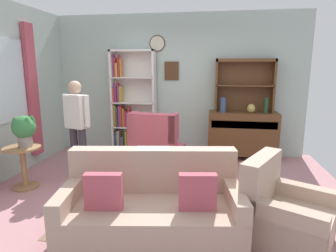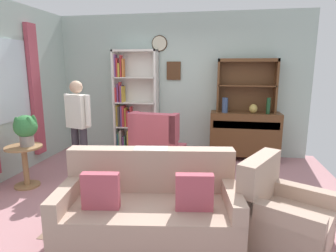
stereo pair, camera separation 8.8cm
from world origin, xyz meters
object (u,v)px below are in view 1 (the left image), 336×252
potted_plant_large (24,129)px  person_reading (77,122)px  vase_round (251,108)px  armchair_floral (284,217)px  bookshelf (130,106)px  bottle_wine (266,105)px  sideboard (242,133)px  plant_stand (23,163)px  sideboard_hutch (245,78)px  book_stack (197,169)px  coffee_table (189,178)px  wingback_chair (156,151)px  couch_floral (152,210)px  vase_tall (223,105)px

potted_plant_large → person_reading: (0.56, 0.51, 0.01)m
vase_round → armchair_floral: vase_round is taller
bookshelf → bottle_wine: size_ratio=7.06×
vase_round → bottle_wine: bearing=-4.9°
sideboard → plant_stand: 3.83m
sideboard_hutch → book_stack: 2.52m
bookshelf → vase_round: (2.39, -0.15, 0.02)m
coffee_table → book_stack: (0.11, 0.02, 0.11)m
sideboard_hutch → coffee_table: (-0.86, -2.17, -1.21)m
sideboard_hutch → vase_round: sideboard_hutch is taller
bookshelf → person_reading: bearing=-106.2°
sideboard → bottle_wine: bottle_wine is taller
sideboard_hutch → wingback_chair: size_ratio=1.05×
armchair_floral → coffee_table: size_ratio=1.30×
person_reading → couch_floral: bearing=-44.6°
potted_plant_large → coffee_table: size_ratio=0.57×
couch_floral → wingback_chair: bearing=99.9°
wingback_chair → bookshelf: bearing=124.8°
sideboard_hutch → vase_tall: sideboard_hutch is taller
couch_floral → person_reading: 2.23m
sideboard_hutch → vase_tall: (-0.39, -0.19, -0.50)m
sideboard_hutch → potted_plant_large: sideboard_hutch is taller
potted_plant_large → person_reading: 0.76m
book_stack → sideboard_hutch: bearing=70.7°
vase_tall → vase_round: bearing=1.5°
wingback_chair → book_stack: 1.26m
sideboard_hutch → person_reading: size_ratio=0.71×
armchair_floral → wingback_chair: bearing=133.4°
bookshelf → sideboard: 2.31m
armchair_floral → person_reading: bearing=154.2°
sideboard_hutch → bottle_wine: bearing=-27.0°
wingback_chair → person_reading: person_reading is taller
bookshelf → sideboard_hutch: 2.33m
sideboard → vase_tall: vase_tall is taller
vase_round → vase_tall: bearing=-178.5°
plant_stand → potted_plant_large: bearing=32.1°
armchair_floral → plant_stand: size_ratio=1.66×
vase_tall → vase_round: (0.52, 0.01, -0.06)m
bottle_wine → couch_floral: size_ratio=0.16×
person_reading → sideboard_hutch: bearing=29.2°
sideboard → couch_floral: (-1.16, -2.91, -0.20)m
plant_stand → coffee_table: size_ratio=0.78×
vase_tall → potted_plant_large: bearing=-147.4°
sideboard_hutch → couch_floral: 3.47m
sideboard_hutch → coffee_table: 2.62m
plant_stand → potted_plant_large: size_ratio=1.37×
couch_floral → potted_plant_large: potted_plant_large is taller
sideboard → potted_plant_large: bearing=-149.6°
bookshelf → vase_tall: bookshelf is taller
bookshelf → armchair_floral: size_ratio=2.02×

